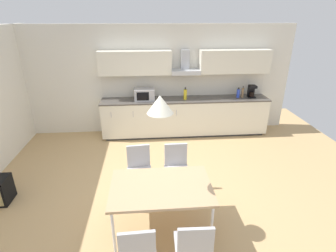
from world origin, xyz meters
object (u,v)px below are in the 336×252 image
(microwave, at_px, (145,94))
(chair_near_right, at_px, (194,245))
(coffee_maker, at_px, (252,91))
(chair_far_left, at_px, (139,166))
(dining_table, at_px, (161,189))
(chair_near_left, at_px, (138,249))
(chair_far_right, at_px, (176,164))
(bottle_blue, at_px, (238,93))
(pendant_lamp, at_px, (160,104))
(bottle_brown, at_px, (243,93))
(bottle_yellow, at_px, (185,94))

(microwave, relative_size, chair_near_right, 0.55)
(coffee_maker, height_order, chair_far_left, coffee_maker)
(dining_table, bearing_deg, coffee_maker, 52.74)
(chair_near_left, bearing_deg, coffee_maker, 55.83)
(chair_near_right, bearing_deg, chair_far_right, 89.93)
(bottle_blue, distance_m, chair_near_left, 4.75)
(pendant_lamp, bearing_deg, bottle_brown, 55.27)
(dining_table, bearing_deg, pendant_lamp, -81.12)
(chair_far_right, height_order, chair_far_left, same)
(bottle_yellow, distance_m, dining_table, 3.29)
(bottle_yellow, distance_m, chair_near_left, 4.19)
(bottle_brown, relative_size, pendant_lamp, 0.91)
(bottle_blue, bearing_deg, chair_far_right, -127.29)
(bottle_blue, xyz_separation_m, chair_far_left, (-2.43, -2.38, -0.51))
(bottle_brown, bearing_deg, chair_far_right, -128.99)
(microwave, distance_m, chair_near_left, 4.09)
(bottle_yellow, height_order, chair_near_left, bottle_yellow)
(microwave, relative_size, dining_table, 0.35)
(pendant_lamp, bearing_deg, bottle_blue, 56.65)
(coffee_maker, relative_size, bottle_brown, 1.03)
(chair_near_right, relative_size, pendant_lamp, 2.72)
(pendant_lamp, bearing_deg, microwave, 93.63)
(microwave, relative_size, pendant_lamp, 1.50)
(chair_near_left, distance_m, chair_near_right, 0.61)
(bottle_blue, xyz_separation_m, chair_near_right, (-1.82, -4.06, -0.51))
(chair_far_left, bearing_deg, coffee_maker, 40.84)
(chair_far_right, bearing_deg, microwave, 102.10)
(microwave, height_order, bottle_brown, bottle_brown)
(chair_far_right, xyz_separation_m, chair_near_left, (-0.61, -1.68, 0.00))
(microwave, height_order, chair_near_left, microwave)
(coffee_maker, height_order, dining_table, coffee_maker)
(bottle_blue, height_order, chair_near_left, bottle_blue)
(dining_table, bearing_deg, chair_far_left, 110.56)
(coffee_maker, xyz_separation_m, bottle_blue, (-0.35, -0.02, -0.04))
(chair_far_left, height_order, pendant_lamp, pendant_lamp)
(chair_far_right, bearing_deg, bottle_yellow, 78.49)
(microwave, relative_size, bottle_blue, 1.89)
(bottle_yellow, bearing_deg, pendant_lamp, -103.83)
(chair_far_left, bearing_deg, bottle_brown, 43.04)
(dining_table, xyz_separation_m, pendant_lamp, (0.00, -0.00, 1.20))
(chair_far_right, distance_m, chair_near_left, 1.78)
(chair_far_right, bearing_deg, bottle_blue, 52.71)
(bottle_blue, relative_size, chair_near_right, 0.29)
(bottle_brown, relative_size, dining_table, 0.21)
(bottle_blue, height_order, chair_far_left, bottle_blue)
(chair_far_right, relative_size, chair_far_left, 1.00)
(bottle_brown, bearing_deg, chair_far_left, -136.96)
(bottle_brown, distance_m, bottle_blue, 0.11)
(chair_far_right, height_order, chair_near_right, same)
(bottle_yellow, bearing_deg, coffee_maker, 2.28)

